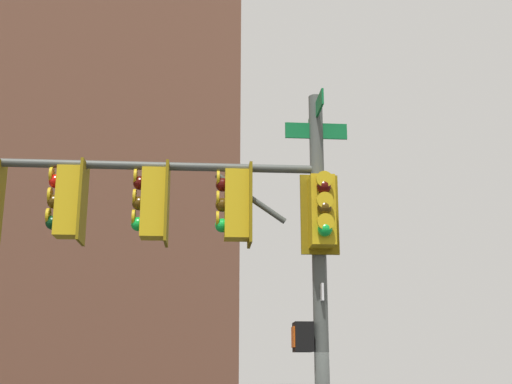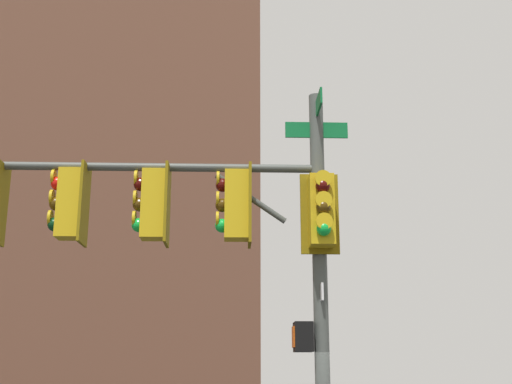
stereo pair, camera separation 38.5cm
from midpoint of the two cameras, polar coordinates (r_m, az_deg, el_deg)
The scene contains 2 objects.
signal_pole_assembly at distance 9.55m, azimuth -4.16°, elevation -2.91°, with size 4.69×3.95×6.27m.
building_brick_midblock at distance 48.53m, azimuth -14.74°, elevation 11.38°, with size 17.23×18.55×46.90m, color brown.
Camera 2 is at (7.25, 6.16, 2.22)m, focal length 47.28 mm.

